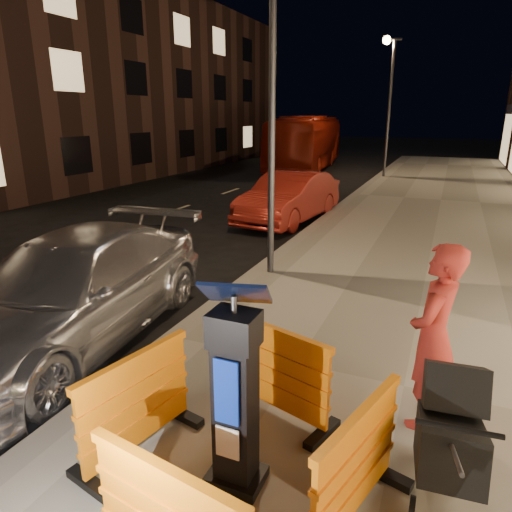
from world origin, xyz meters
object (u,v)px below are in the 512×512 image
at_px(barrier_back, 278,373).
at_px(barrier_kerbside, 137,404).
at_px(stroller, 450,440).
at_px(bus_doubledecker, 306,169).
at_px(car_silver, 78,338).
at_px(parking_kiosk, 235,392).
at_px(barrier_bldgside, 356,467).
at_px(man, 433,337).
at_px(car_red, 289,221).

relative_size(barrier_back, barrier_kerbside, 1.00).
bearing_deg(stroller, barrier_back, 159.24).
distance_m(barrier_kerbside, bus_doubledecker, 23.45).
bearing_deg(car_silver, parking_kiosk, -32.51).
bearing_deg(stroller, barrier_kerbside, -173.39).
distance_m(barrier_bldgside, man, 1.53).
xyz_separation_m(barrier_kerbside, car_silver, (-2.31, 1.65, -0.62)).
bearing_deg(barrier_back, man, 36.05).
bearing_deg(stroller, man, 97.67).
bearing_deg(man, bus_doubledecker, -144.98).
bearing_deg(barrier_kerbside, car_red, 23.67).
bearing_deg(man, barrier_back, -56.16).
relative_size(barrier_back, car_silver, 0.24).
bearing_deg(car_red, barrier_back, -65.52).
height_order(barrier_kerbside, barrier_bldgside, same).
distance_m(car_red, bus_doubledecker, 13.53).
xyz_separation_m(barrier_bldgside, bus_doubledecker, (-7.33, 22.80, -0.62)).
relative_size(parking_kiosk, man, 0.93).
xyz_separation_m(car_silver, car_red, (0.36, 8.08, 0.00)).
bearing_deg(car_silver, bus_doubledecker, 92.73).
xyz_separation_m(parking_kiosk, barrier_kerbside, (-0.95, 0.00, -0.37)).
height_order(barrier_bldgside, car_silver, barrier_bldgside).
bearing_deg(stroller, barrier_bldgside, -144.75).
height_order(barrier_back, car_silver, barrier_back).
relative_size(barrier_back, car_red, 0.28).
height_order(barrier_kerbside, bus_doubledecker, bus_doubledecker).
distance_m(barrier_back, car_silver, 3.39).
xyz_separation_m(car_red, bus_doubledecker, (-3.48, 13.08, 0.00)).
height_order(barrier_back, man, man).
distance_m(car_silver, car_red, 8.08).
xyz_separation_m(barrier_back, stroller, (1.55, -0.44, 0.04)).
distance_m(barrier_back, man, 1.49).
distance_m(parking_kiosk, man, 1.95).
xyz_separation_m(barrier_kerbside, bus_doubledecker, (-5.43, 22.80, -0.62)).
relative_size(barrier_back, barrier_bldgside, 1.00).
bearing_deg(barrier_kerbside, stroller, -66.18).
relative_size(barrier_kerbside, barrier_bldgside, 1.00).
height_order(bus_doubledecker, man, man).
height_order(car_silver, stroller, stroller).
relative_size(barrier_bldgside, man, 0.67).
height_order(barrier_bldgside, bus_doubledecker, bus_doubledecker).
height_order(parking_kiosk, barrier_kerbside, parking_kiosk).
height_order(parking_kiosk, barrier_back, parking_kiosk).
bearing_deg(car_silver, barrier_back, -17.75).
height_order(bus_doubledecker, stroller, bus_doubledecker).
bearing_deg(barrier_bldgside, man, 0.39).
height_order(barrier_back, bus_doubledecker, bus_doubledecker).
distance_m(barrier_kerbside, barrier_bldgside, 1.90).
xyz_separation_m(barrier_bldgside, car_red, (-3.85, 9.72, -0.62)).
relative_size(parking_kiosk, car_silver, 0.34).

